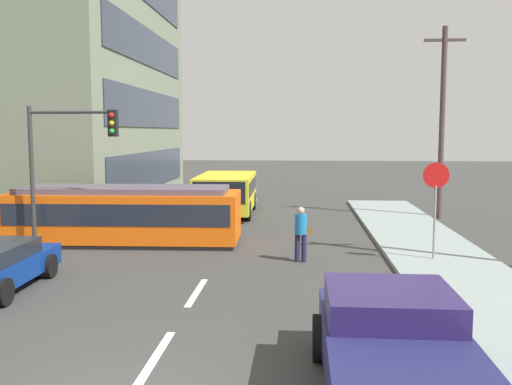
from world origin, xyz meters
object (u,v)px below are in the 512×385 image
Objects in this scene: parked_sedan_far at (126,210)px; pickup_truck_parked at (394,350)px; city_bus at (226,192)px; traffic_light_mast at (67,150)px; pedestrian_crossing at (301,231)px; streetcar_tram at (125,214)px; utility_pole_mid at (442,120)px; stop_sign at (436,190)px.

pickup_truck_parked is at bearing -60.34° from parked_sedan_far.
traffic_light_mast reaches higher than city_bus.
streetcar_tram is at bearing 158.66° from pedestrian_crossing.
streetcar_tram is 1.70× the size of traffic_light_mast.
traffic_light_mast is (-0.09, -5.68, 2.72)m from parked_sedan_far.
pickup_truck_parked is at bearing -81.65° from pedestrian_crossing.
utility_pole_mid is (13.67, 2.71, 3.82)m from parked_sedan_far.
streetcar_tram is at bearing 167.26° from stop_sign.
stop_sign reaches higher than pedestrian_crossing.
parked_sedan_far is 6.29m from traffic_light_mast.
pickup_truck_parked is (1.30, -8.89, -0.15)m from pedestrian_crossing.
city_bus is 1.29× the size of parked_sedan_far.
streetcar_tram is 14.53m from utility_pole_mid.
pedestrian_crossing is at bearing 98.35° from pickup_truck_parked.
streetcar_tram is 0.94× the size of utility_pole_mid.
pedestrian_crossing is 0.58× the size of stop_sign.
stop_sign is (7.46, -9.40, 1.11)m from city_bus.
traffic_light_mast is at bearing 174.68° from pedestrian_crossing.
stop_sign is (11.35, -6.25, 1.57)m from parked_sedan_far.
utility_pole_mid is (6.28, 9.08, 3.50)m from pedestrian_crossing.
streetcar_tram reaches higher than pedestrian_crossing.
traffic_light_mast is at bearing 177.12° from stop_sign.
utility_pole_mid is (9.78, -0.44, 3.36)m from city_bus.
pedestrian_crossing is at bearing -69.86° from city_bus.
pickup_truck_parked is 1.06× the size of traffic_light_mast.
stop_sign is 0.34× the size of utility_pole_mid.
traffic_light_mast reaches higher than stop_sign.
traffic_light_mast is (-11.44, 0.58, 1.15)m from stop_sign.
traffic_light_mast is at bearing -90.88° from parked_sedan_far.
utility_pole_mid is at bearing -2.56° from city_bus.
stop_sign is 0.61× the size of traffic_light_mast.
city_bus is at bearing 128.42° from stop_sign.
streetcar_tram is 1.83× the size of parked_sedan_far.
city_bus is at bearing 177.44° from utility_pole_mid.
pickup_truck_parked is 13.24m from traffic_light_mast.
traffic_light_mast reaches higher than pedestrian_crossing.
city_bus is 5.03m from parked_sedan_far.
city_bus is 10.35m from utility_pole_mid.
stop_sign is at bearing -51.58° from city_bus.
pickup_truck_parked is (7.47, -11.30, -0.24)m from streetcar_tram.
pedestrian_crossing is 11.59m from utility_pole_mid.
pedestrian_crossing reaches higher than parked_sedan_far.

